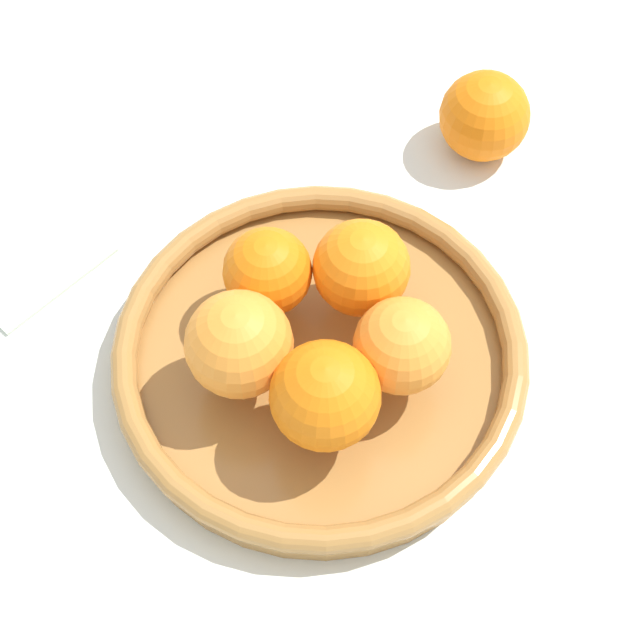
% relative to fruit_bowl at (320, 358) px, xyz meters
% --- Properties ---
extents(ground_plane, '(4.00, 4.00, 0.00)m').
position_rel_fruit_bowl_xyz_m(ground_plane, '(0.00, 0.00, -0.02)').
color(ground_plane, silver).
extents(fruit_bowl, '(0.33, 0.33, 0.04)m').
position_rel_fruit_bowl_xyz_m(fruit_bowl, '(0.00, 0.00, 0.00)').
color(fruit_bowl, '#A57238').
rests_on(fruit_bowl, ground_plane).
extents(orange_pile, '(0.19, 0.20, 0.08)m').
position_rel_fruit_bowl_xyz_m(orange_pile, '(0.01, -0.00, 0.06)').
color(orange_pile, orange).
rests_on(orange_pile, fruit_bowl).
extents(stray_orange, '(0.08, 0.08, 0.08)m').
position_rel_fruit_bowl_xyz_m(stray_orange, '(-0.26, 0.11, 0.02)').
color(stray_orange, orange).
rests_on(stray_orange, ground_plane).
extents(napkin_folded, '(0.17, 0.17, 0.01)m').
position_rel_fruit_bowl_xyz_m(napkin_folded, '(-0.07, -0.28, -0.02)').
color(napkin_folded, silver).
rests_on(napkin_folded, ground_plane).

